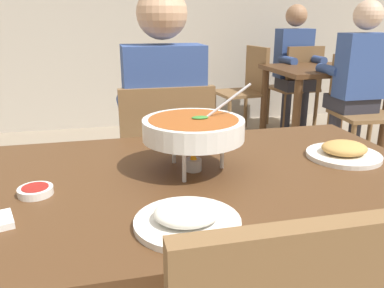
{
  "coord_description": "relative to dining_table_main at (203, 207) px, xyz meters",
  "views": [
    {
      "loc": [
        -0.28,
        -1.04,
        1.19
      ],
      "look_at": [
        0.0,
        0.15,
        0.79
      ],
      "focal_mm": 36.87,
      "sensor_mm": 36.0,
      "label": 1
    }
  ],
  "objects": [
    {
      "name": "dining_table_main",
      "position": [
        0.0,
        0.0,
        0.0
      ],
      "size": [
        1.38,
        0.87,
        0.74
      ],
      "color": "#51331C",
      "rests_on": "ground_plane"
    },
    {
      "name": "chair_diner_main",
      "position": [
        -0.0,
        0.72,
        -0.13
      ],
      "size": [
        0.44,
        0.44,
        0.9
      ],
      "color": "brown",
      "rests_on": "ground_plane"
    },
    {
      "name": "diner_main",
      "position": [
        0.0,
        0.75,
        0.11
      ],
      "size": [
        0.4,
        0.45,
        1.31
      ],
      "color": "#2D2D38",
      "rests_on": "ground_plane"
    },
    {
      "name": "curry_bowl",
      "position": [
        -0.02,
        0.05,
        0.23
      ],
      "size": [
        0.33,
        0.3,
        0.26
      ],
      "color": "silver",
      "rests_on": "dining_table_main"
    },
    {
      "name": "rice_plate",
      "position": [
        -0.11,
        -0.27,
        0.12
      ],
      "size": [
        0.24,
        0.24,
        0.06
      ],
      "color": "white",
      "rests_on": "dining_table_main"
    },
    {
      "name": "appetizer_plate",
      "position": [
        0.49,
        0.04,
        0.12
      ],
      "size": [
        0.24,
        0.24,
        0.06
      ],
      "color": "white",
      "rests_on": "dining_table_main"
    },
    {
      "name": "sauce_dish",
      "position": [
        -0.46,
        -0.03,
        0.11
      ],
      "size": [
        0.09,
        0.09,
        0.02
      ],
      "color": "white",
      "rests_on": "dining_table_main"
    },
    {
      "name": "dining_table_far",
      "position": [
        1.76,
        2.26,
        -0.03
      ],
      "size": [
        1.0,
        0.8,
        0.74
      ],
      "color": "#51331C",
      "rests_on": "ground_plane"
    },
    {
      "name": "chair_bg_left",
      "position": [
        1.79,
        2.82,
        -0.13
      ],
      "size": [
        0.47,
        0.47,
        0.9
      ],
      "color": "brown",
      "rests_on": "ground_plane"
    },
    {
      "name": "chair_bg_middle",
      "position": [
        1.78,
        1.73,
        -0.13
      ],
      "size": [
        0.48,
        0.48,
        0.9
      ],
      "color": "brown",
      "rests_on": "ground_plane"
    },
    {
      "name": "chair_bg_right",
      "position": [
        1.21,
        2.8,
        -0.13
      ],
      "size": [
        0.49,
        0.49,
        0.9
      ],
      "color": "brown",
      "rests_on": "ground_plane"
    },
    {
      "name": "patron_bg_left",
      "position": [
        1.73,
        2.81,
        0.11
      ],
      "size": [
        0.4,
        0.45,
        1.31
      ],
      "color": "#2D2D38",
      "rests_on": "ground_plane"
    },
    {
      "name": "patron_bg_middle",
      "position": [
        1.72,
        1.73,
        0.11
      ],
      "size": [
        0.4,
        0.45,
        1.31
      ],
      "color": "#2D2D38",
      "rests_on": "ground_plane"
    }
  ]
}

